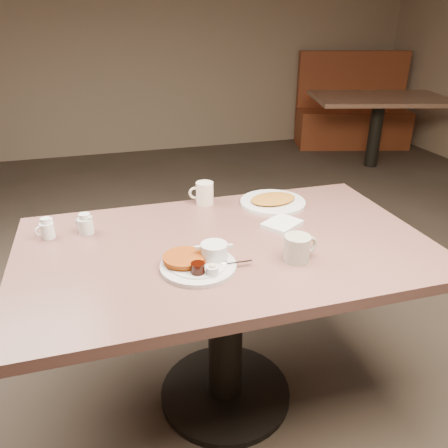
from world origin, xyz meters
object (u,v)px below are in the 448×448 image
object	(u,v)px
creamer_left	(47,229)
hash_plate	(273,201)
booth_back_right	(354,113)
creamer_right	(85,224)
diner_table	(225,283)
coffee_mug_near	(298,248)
coffee_mug_far	(204,193)
main_plate	(199,261)

from	to	relation	value
creamer_left	hash_plate	xyz separation A→B (m)	(0.94, 0.07, -0.02)
creamer_left	booth_back_right	size ratio (longest dim) A/B	0.04
creamer_left	creamer_right	xyz separation A→B (m)	(0.14, 0.00, -0.00)
diner_table	creamer_right	world-z (taller)	creamer_right
coffee_mug_near	coffee_mug_far	bearing A→B (deg)	107.91
creamer_left	creamer_right	size ratio (longest dim) A/B	1.00
main_plate	creamer_right	distance (m)	0.52
booth_back_right	creamer_left	bearing A→B (deg)	-135.61
coffee_mug_far	diner_table	bearing A→B (deg)	-92.43
diner_table	coffee_mug_far	bearing A→B (deg)	87.57
creamer_right	creamer_left	bearing A→B (deg)	-178.88
diner_table	coffee_mug_near	size ratio (longest dim) A/B	11.09
coffee_mug_near	main_plate	bearing A→B (deg)	171.92
creamer_left	booth_back_right	bearing A→B (deg)	44.39
creamer_right	main_plate	bearing A→B (deg)	-45.84
main_plate	creamer_right	bearing A→B (deg)	134.16
hash_plate	main_plate	bearing A→B (deg)	-135.01
main_plate	creamer_right	xyz separation A→B (m)	(-0.36, 0.37, 0.01)
diner_table	coffee_mug_far	xyz separation A→B (m)	(0.02, 0.39, 0.22)
booth_back_right	diner_table	bearing A→B (deg)	-127.69
coffee_mug_near	hash_plate	distance (m)	0.50
coffee_mug_near	booth_back_right	xyz separation A→B (m)	(2.49, 3.66, -0.39)
coffee_mug_far	booth_back_right	distance (m)	4.10
creamer_right	hash_plate	xyz separation A→B (m)	(0.80, 0.07, -0.02)
diner_table	booth_back_right	size ratio (longest dim) A/B	0.79
creamer_left	booth_back_right	xyz separation A→B (m)	(3.32, 3.25, -0.38)
main_plate	coffee_mug_far	world-z (taller)	coffee_mug_far
main_plate	booth_back_right	size ratio (longest dim) A/B	0.17
booth_back_right	coffee_mug_near	bearing A→B (deg)	-124.18
coffee_mug_far	booth_back_right	world-z (taller)	booth_back_right
coffee_mug_near	coffee_mug_far	xyz separation A→B (m)	(-0.19, 0.57, 0.00)
booth_back_right	main_plate	bearing A→B (deg)	-127.95
coffee_mug_near	booth_back_right	world-z (taller)	booth_back_right
coffee_mug_far	creamer_left	bearing A→B (deg)	-166.29
coffee_mug_near	booth_back_right	size ratio (longest dim) A/B	0.07
coffee_mug_far	creamer_right	distance (m)	0.53
creamer_right	booth_back_right	xyz separation A→B (m)	(3.18, 3.24, -0.38)
creamer_left	creamer_right	distance (m)	0.14
coffee_mug_near	creamer_left	world-z (taller)	coffee_mug_near
coffee_mug_far	main_plate	bearing A→B (deg)	-105.59
coffee_mug_near	hash_plate	size ratio (longest dim) A/B	0.40
main_plate	coffee_mug_far	distance (m)	0.55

